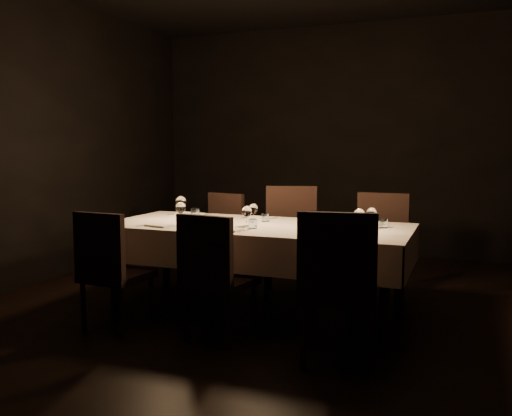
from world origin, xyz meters
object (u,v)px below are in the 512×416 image
at_px(chair_far_right, 380,242).
at_px(chair_near_left, 110,266).
at_px(chair_near_center, 213,272).
at_px(chair_far_left, 219,234).
at_px(chair_near_right, 338,282).
at_px(dining_table, 256,233).
at_px(chair_far_center, 291,236).

bearing_deg(chair_far_right, chair_near_left, -136.92).
xyz_separation_m(chair_near_center, chair_far_left, (-0.69, 1.56, -0.00)).
xyz_separation_m(chair_near_right, chair_far_left, (-1.62, 1.68, -0.04)).
bearing_deg(chair_near_right, chair_far_right, -100.10).
xyz_separation_m(chair_near_left, chair_far_left, (0.13, 1.65, 0.00)).
xyz_separation_m(dining_table, chair_near_left, (-0.87, -0.82, -0.18)).
bearing_deg(chair_far_center, chair_near_left, -136.56).
relative_size(dining_table, chair_near_right, 2.50).
height_order(chair_near_right, chair_far_right, chair_near_right).
relative_size(chair_near_left, chair_far_left, 1.00).
relative_size(dining_table, chair_far_center, 2.45).
bearing_deg(chair_far_center, chair_far_left, 157.44).
distance_m(dining_table, chair_near_right, 1.23).
height_order(chair_far_left, chair_far_center, chair_far_center).
relative_size(chair_near_left, chair_near_center, 0.99).
distance_m(chair_near_center, chair_far_right, 1.79).
bearing_deg(chair_far_left, chair_far_center, 7.75).
xyz_separation_m(chair_near_left, chair_near_center, (0.82, 0.09, 0.00)).
relative_size(chair_near_right, chair_far_left, 1.09).
bearing_deg(chair_far_right, chair_far_left, 179.44).
height_order(dining_table, chair_near_right, chair_near_right).
distance_m(chair_near_center, chair_far_center, 1.47).
relative_size(chair_near_center, chair_far_center, 0.91).
relative_size(dining_table, chair_near_left, 2.73).
relative_size(dining_table, chair_far_left, 2.71).
xyz_separation_m(dining_table, chair_far_right, (0.90, 0.80, -0.15)).
relative_size(chair_far_center, chair_far_right, 1.05).
relative_size(chair_near_left, chair_far_center, 0.90).
distance_m(dining_table, chair_far_center, 0.75).
xyz_separation_m(chair_near_right, chair_far_center, (-0.82, 1.58, 0.01)).
height_order(dining_table, chair_far_left, chair_far_left).
bearing_deg(chair_far_center, chair_far_right, -11.15).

